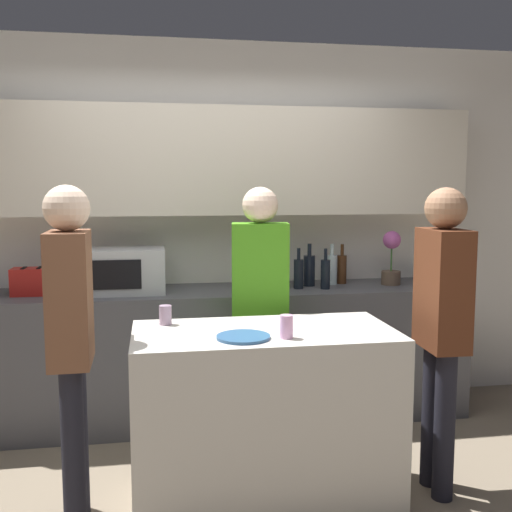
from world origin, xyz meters
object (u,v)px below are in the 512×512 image
(bottle_4, at_px, (309,270))
(bottle_5, at_px, (325,273))
(bottle_3, at_px, (299,273))
(cup_0, at_px, (287,327))
(bottle_6, at_px, (332,269))
(microwave, at_px, (126,270))
(person_center, at_px, (260,297))
(potted_plant, at_px, (391,258))
(cup_1, at_px, (165,315))
(person_left, at_px, (71,326))
(person_right, at_px, (442,315))
(bottle_1, at_px, (270,272))
(bottle_2, at_px, (284,272))
(bottle_0, at_px, (255,274))
(plate_on_island, at_px, (243,337))
(bottle_7, at_px, (342,268))
(toaster, at_px, (32,281))

(bottle_4, bearing_deg, bottle_5, -61.88)
(bottle_3, bearing_deg, bottle_4, 44.90)
(cup_0, bearing_deg, bottle_6, 65.45)
(microwave, bearing_deg, person_center, -35.80)
(potted_plant, xyz_separation_m, bottle_4, (-0.61, 0.05, -0.08))
(microwave, bearing_deg, bottle_6, 3.42)
(cup_1, bearing_deg, person_center, 34.17)
(potted_plant, relative_size, bottle_6, 1.33)
(cup_0, bearing_deg, person_left, 171.01)
(bottle_5, bearing_deg, bottle_3, 167.18)
(person_center, xyz_separation_m, person_right, (0.86, -0.64, -0.00))
(microwave, bearing_deg, bottle_3, -2.66)
(bottle_1, xyz_separation_m, person_left, (-1.22, -1.25, -0.05))
(bottle_1, height_order, bottle_5, bottle_5)
(microwave, relative_size, bottle_2, 1.80)
(potted_plant, xyz_separation_m, person_left, (-2.11, -1.21, -0.14))
(potted_plant, xyz_separation_m, bottle_0, (-1.00, 0.10, -0.11))
(cup_0, distance_m, cup_1, 0.69)
(bottle_0, relative_size, plate_on_island, 0.86)
(bottle_6, distance_m, cup_1, 1.64)
(bottle_4, xyz_separation_m, bottle_5, (0.08, -0.15, -0.01))
(bottle_1, xyz_separation_m, bottle_5, (0.37, -0.14, 0.00))
(bottle_4, xyz_separation_m, cup_1, (-1.05, -1.03, -0.07))
(bottle_7, bearing_deg, person_right, -84.94)
(plate_on_island, relative_size, person_center, 0.16)
(potted_plant, relative_size, bottle_7, 1.35)
(bottle_7, relative_size, cup_0, 2.60)
(bottle_1, height_order, cup_1, bottle_1)
(toaster, xyz_separation_m, cup_1, (0.86, -0.99, -0.05))
(potted_plant, relative_size, plate_on_island, 1.52)
(bottle_2, relative_size, cup_0, 2.56)
(cup_1, bearing_deg, person_left, -153.59)
(bottle_0, xyz_separation_m, person_left, (-1.11, -1.31, -0.03))
(bottle_1, xyz_separation_m, person_center, (-0.19, -0.64, -0.06))
(bottle_4, bearing_deg, bottle_6, 12.08)
(bottle_4, bearing_deg, bottle_7, 12.96)
(bottle_0, height_order, bottle_3, bottle_3)
(bottle_6, height_order, person_left, person_left)
(bottle_1, distance_m, person_left, 1.75)
(bottle_4, relative_size, cup_0, 2.72)
(bottle_3, bearing_deg, bottle_7, 24.12)
(plate_on_island, bearing_deg, bottle_2, 69.91)
(bottle_2, bearing_deg, bottle_0, 158.11)
(toaster, height_order, person_left, person_left)
(bottle_4, bearing_deg, bottle_1, -179.31)
(toaster, xyz_separation_m, bottle_6, (2.09, 0.09, 0.02))
(cup_0, bearing_deg, microwave, 120.68)
(bottle_4, relative_size, person_right, 0.19)
(bottle_1, height_order, person_left, person_left)
(bottle_3, xyz_separation_m, person_left, (-1.40, -1.15, -0.06))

